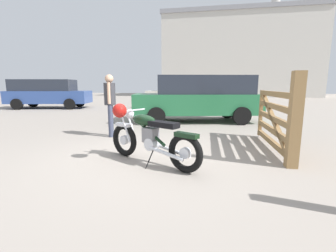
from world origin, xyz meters
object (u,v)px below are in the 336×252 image
(blue_hatchback_right, at_px, (199,97))
(pale_sedan_back, at_px, (48,93))
(vintage_motorcycle, at_px, (148,136))
(timber_gate, at_px, (278,119))
(silver_sedan_mid, at_px, (178,93))
(bystander, at_px, (110,99))

(blue_hatchback_right, relative_size, pale_sedan_back, 1.00)
(vintage_motorcycle, xyz_separation_m, blue_hatchback_right, (0.78, 5.11, 0.45))
(vintage_motorcycle, xyz_separation_m, timber_gate, (2.45, 1.06, 0.21))
(silver_sedan_mid, bearing_deg, timber_gate, 100.87)
(pale_sedan_back, bearing_deg, blue_hatchback_right, -34.82)
(pale_sedan_back, bearing_deg, silver_sedan_mid, 1.60)
(bystander, xyz_separation_m, pale_sedan_back, (-6.96, 7.16, -0.08))
(vintage_motorcycle, distance_m, bystander, 2.59)
(vintage_motorcycle, height_order, bystander, bystander)
(vintage_motorcycle, relative_size, pale_sedan_back, 0.37)
(silver_sedan_mid, xyz_separation_m, pale_sedan_back, (-7.86, -1.76, 0.02))
(vintage_motorcycle, bearing_deg, timber_gate, -126.41)
(bystander, bearing_deg, silver_sedan_mid, 68.44)
(timber_gate, relative_size, pale_sedan_back, 0.51)
(bystander, height_order, silver_sedan_mid, silver_sedan_mid)
(bystander, xyz_separation_m, silver_sedan_mid, (0.90, 8.92, -0.10))
(bystander, bearing_deg, blue_hatchback_right, 37.48)
(silver_sedan_mid, bearing_deg, bystander, 77.89)
(vintage_motorcycle, height_order, timber_gate, timber_gate)
(vintage_motorcycle, relative_size, blue_hatchback_right, 0.38)
(timber_gate, xyz_separation_m, blue_hatchback_right, (-1.67, 4.05, 0.24))
(timber_gate, bearing_deg, vintage_motorcycle, 114.15)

